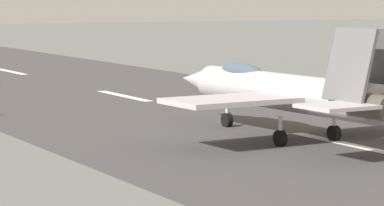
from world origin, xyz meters
The scene contains 3 objects.
ground_plane centered at (0.00, 0.00, 0.00)m, with size 400.00×400.00×0.00m, color slate.
runway_strip centered at (-0.02, 0.00, 0.01)m, with size 240.00×26.00×0.02m.
fighter_jet centered at (2.48, 1.60, 2.37)m, with size 17.83×13.62×5.56m.
Camera 1 is at (-36.53, 27.90, 6.91)m, focal length 91.09 mm.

